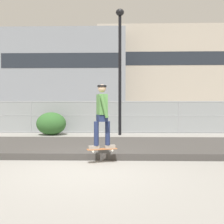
# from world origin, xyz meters

# --- Properties ---
(ground_plane) EXTENTS (120.00, 120.00, 0.00)m
(ground_plane) POSITION_xyz_m (0.00, 0.00, 0.00)
(ground_plane) COLOR gray
(gravel_berm) EXTENTS (17.92, 3.77, 0.19)m
(gravel_berm) POSITION_xyz_m (0.00, 2.79, 0.10)
(gravel_berm) COLOR #3D3A38
(gravel_berm) RESTS_ON ground_plane
(skateboard) EXTENTS (0.82, 0.43, 0.07)m
(skateboard) POSITION_xyz_m (0.35, 0.59, 0.38)
(skateboard) COLOR #9E5B33
(skater) EXTENTS (0.72, 0.62, 1.71)m
(skater) POSITION_xyz_m (0.35, 0.59, 1.36)
(skater) COLOR gray
(skater) RESTS_ON skateboard
(chain_fence) EXTENTS (25.82, 0.06, 1.85)m
(chain_fence) POSITION_xyz_m (0.00, 8.04, 0.93)
(chain_fence) COLOR gray
(chain_fence) RESTS_ON ground_plane
(street_lamp) EXTENTS (0.44, 0.44, 6.74)m
(street_lamp) POSITION_xyz_m (0.89, 7.05, 4.20)
(street_lamp) COLOR black
(street_lamp) RESTS_ON ground_plane
(parked_car_near) EXTENTS (4.44, 2.02, 1.66)m
(parked_car_near) POSITION_xyz_m (-3.48, 11.09, 0.84)
(parked_car_near) COLOR #B7BABF
(parked_car_near) RESTS_ON ground_plane
(parked_car_mid) EXTENTS (4.51, 2.18, 1.66)m
(parked_car_mid) POSITION_xyz_m (3.33, 10.90, 0.84)
(parked_car_mid) COLOR silver
(parked_car_mid) RESTS_ON ground_plane
(library_building) EXTENTS (21.94, 12.86, 15.13)m
(library_building) POSITION_xyz_m (-8.84, 40.57, 7.56)
(library_building) COLOR slate
(library_building) RESTS_ON ground_plane
(office_block) EXTENTS (28.58, 14.71, 16.97)m
(office_block) POSITION_xyz_m (11.31, 45.81, 8.49)
(office_block) COLOR #9E9384
(office_block) RESTS_ON ground_plane
(shrub_left) EXTENTS (1.59, 1.30, 1.23)m
(shrub_left) POSITION_xyz_m (-2.80, 6.98, 0.61)
(shrub_left) COLOR #2D5B28
(shrub_left) RESTS_ON ground_plane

